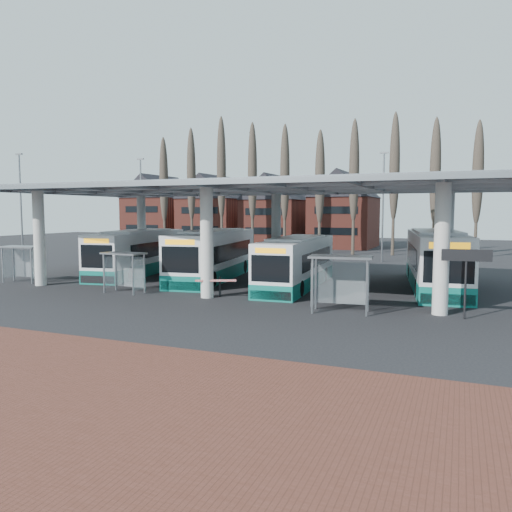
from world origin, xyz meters
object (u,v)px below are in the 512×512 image
at_px(bus_1, 214,255).
at_px(shelter_1, 125,263).
at_px(bus_0, 139,253).
at_px(bus_3, 435,261).
at_px(shelter_0, 23,256).
at_px(shelter_2, 341,271).
at_px(bus_2, 297,263).

bearing_deg(bus_1, shelter_1, -113.39).
bearing_deg(bus_0, bus_3, -6.52).
relative_size(shelter_0, shelter_2, 0.91).
relative_size(shelter_0, shelter_1, 1.06).
bearing_deg(shelter_0, shelter_2, -13.32).
height_order(bus_1, bus_3, bus_3).
bearing_deg(shelter_2, shelter_1, 169.06).
relative_size(bus_0, shelter_2, 4.05).
xyz_separation_m(bus_2, shelter_0, (-17.58, -5.05, 0.28)).
distance_m(bus_0, shelter_0, 8.05).
height_order(shelter_0, shelter_1, shelter_0).
height_order(bus_1, bus_2, bus_1).
relative_size(bus_0, bus_2, 1.07).
relative_size(bus_0, bus_1, 0.97).
relative_size(bus_3, shelter_1, 5.03).
distance_m(bus_2, bus_3, 8.48).
height_order(bus_0, bus_2, bus_0).
bearing_deg(bus_2, shelter_1, -148.13).
distance_m(bus_3, shelter_0, 26.77).
xyz_separation_m(bus_1, shelter_0, (-11.00, -6.47, 0.13)).
xyz_separation_m(bus_3, shelter_0, (-25.62, -7.75, 0.07)).
bearing_deg(bus_3, bus_0, 174.80).
distance_m(shelter_0, shelter_1, 9.07).
distance_m(bus_1, bus_2, 6.74).
distance_m(bus_2, shelter_2, 8.19).
bearing_deg(bus_2, bus_3, 15.29).
bearing_deg(bus_3, shelter_1, -160.41).
bearing_deg(bus_0, shelter_1, -69.10).
bearing_deg(bus_0, bus_1, -11.10).
bearing_deg(shelter_2, bus_2, 115.00).
bearing_deg(bus_1, shelter_2, -46.04).
distance_m(bus_0, bus_1, 6.46).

